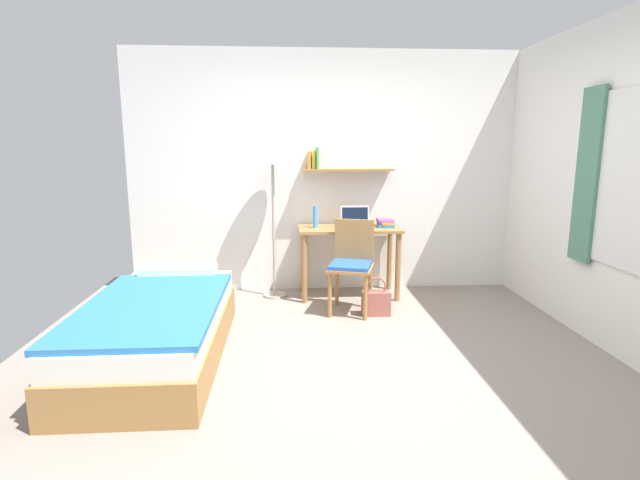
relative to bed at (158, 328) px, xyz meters
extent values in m
plane|color=gray|center=(1.48, -0.23, -0.24)|extent=(5.28, 5.28, 0.00)
cube|color=white|center=(1.48, 1.79, 1.06)|extent=(4.40, 0.05, 2.60)
cube|color=#9E703D|center=(1.63, 1.66, 1.10)|extent=(0.97, 0.22, 0.02)
cube|color=orange|center=(1.22, 1.69, 1.21)|extent=(0.03, 0.13, 0.18)
cube|color=gold|center=(1.27, 1.69, 1.21)|extent=(0.04, 0.12, 0.18)
cube|color=#4CA856|center=(1.31, 1.68, 1.23)|extent=(0.03, 0.16, 0.23)
cube|color=silver|center=(3.46, -0.21, 1.11)|extent=(0.02, 0.80, 1.32)
cube|color=white|center=(3.47, -0.21, 1.11)|extent=(0.01, 0.74, 1.26)
cube|color=#4C7F66|center=(3.44, 0.30, 1.11)|extent=(0.03, 0.28, 1.42)
cube|color=#9E703D|center=(0.00, -0.01, -0.10)|extent=(0.93, 1.95, 0.28)
cube|color=silver|center=(0.00, -0.01, 0.12)|extent=(0.89, 1.89, 0.16)
cube|color=#2D70B7|center=(0.00, -0.12, 0.22)|extent=(0.95, 1.60, 0.04)
cube|color=white|center=(0.00, 0.75, 0.25)|extent=(0.65, 0.28, 0.10)
cube|color=#9E703D|center=(1.63, 1.47, 0.49)|extent=(1.06, 0.51, 0.03)
cylinder|color=#9E703D|center=(1.15, 1.26, 0.12)|extent=(0.06, 0.06, 0.72)
cylinder|color=#9E703D|center=(2.12, 1.26, 0.12)|extent=(0.06, 0.06, 0.72)
cylinder|color=#9E703D|center=(1.15, 1.67, 0.12)|extent=(0.06, 0.06, 0.72)
cylinder|color=#9E703D|center=(2.12, 1.67, 0.12)|extent=(0.06, 0.06, 0.72)
cube|color=#9E703D|center=(1.58, 0.93, 0.21)|extent=(0.51, 0.52, 0.03)
cube|color=blue|center=(1.58, 0.93, 0.24)|extent=(0.47, 0.48, 0.04)
cube|color=#9E703D|center=(1.64, 1.11, 0.45)|extent=(0.38, 0.14, 0.39)
cylinder|color=#9E703D|center=(1.37, 0.81, -0.02)|extent=(0.04, 0.04, 0.43)
cylinder|color=#9E703D|center=(1.69, 0.71, -0.02)|extent=(0.04, 0.04, 0.43)
cylinder|color=#9E703D|center=(1.47, 1.14, -0.02)|extent=(0.04, 0.04, 0.43)
cylinder|color=#9E703D|center=(1.79, 1.05, -0.02)|extent=(0.04, 0.04, 0.43)
cylinder|color=#B2A893|center=(0.84, 1.49, -0.23)|extent=(0.24, 0.24, 0.02)
cylinder|color=#B2A893|center=(0.84, 1.49, 0.48)|extent=(0.03, 0.03, 1.39)
cone|color=silver|center=(0.84, 1.49, 1.29)|extent=(0.37, 0.37, 0.22)
cube|color=#B7BABF|center=(1.70, 1.43, 0.52)|extent=(0.31, 0.23, 0.01)
cube|color=#B7BABF|center=(1.70, 1.52, 0.63)|extent=(0.30, 0.05, 0.21)
cube|color=black|center=(1.70, 1.52, 0.63)|extent=(0.27, 0.04, 0.18)
cylinder|color=#4C99DB|center=(1.28, 1.47, 0.63)|extent=(0.06, 0.06, 0.23)
cube|color=#3384C6|center=(2.02, 1.50, 0.52)|extent=(0.18, 0.25, 0.03)
cube|color=orange|center=(2.02, 1.50, 0.55)|extent=(0.16, 0.25, 0.02)
cube|color=purple|center=(2.02, 1.51, 0.57)|extent=(0.16, 0.21, 0.03)
cube|color=#99564C|center=(1.82, 0.84, -0.12)|extent=(0.27, 0.13, 0.23)
torus|color=#99564C|center=(1.82, 0.84, 0.04)|extent=(0.19, 0.02, 0.19)
camera|label=1|loc=(1.00, -3.52, 1.35)|focal=27.11mm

